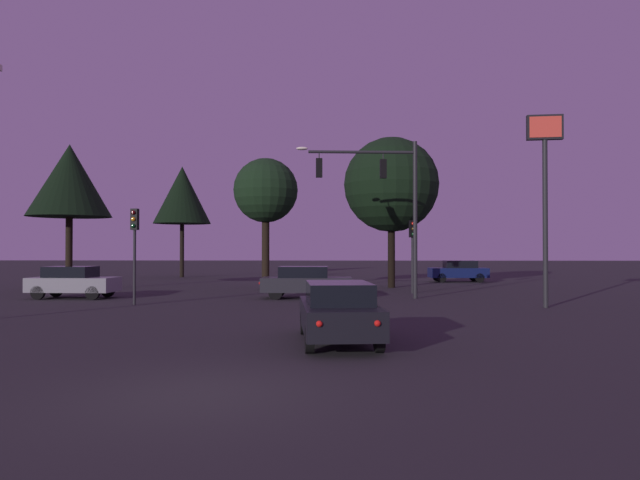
# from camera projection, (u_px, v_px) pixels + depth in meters

# --- Properties ---
(ground_plane) EXTENTS (168.00, 168.00, 0.00)m
(ground_plane) POSITION_uv_depth(u_px,v_px,m) (297.00, 289.00, 34.08)
(ground_plane) COLOR #262326
(ground_plane) RESTS_ON ground
(traffic_signal_mast_arm) EXTENTS (5.74, 0.64, 7.47)m
(traffic_signal_mast_arm) POSITION_uv_depth(u_px,v_px,m) (383.00, 191.00, 27.91)
(traffic_signal_mast_arm) COLOR #232326
(traffic_signal_mast_arm) RESTS_ON ground
(traffic_light_corner_left) EXTENTS (0.35, 0.38, 3.86)m
(traffic_light_corner_left) POSITION_uv_depth(u_px,v_px,m) (412.00, 241.00, 31.17)
(traffic_light_corner_left) COLOR #232326
(traffic_light_corner_left) RESTS_ON ground
(traffic_light_corner_right) EXTENTS (0.32, 0.36, 4.06)m
(traffic_light_corner_right) POSITION_uv_depth(u_px,v_px,m) (134.00, 236.00, 24.88)
(traffic_light_corner_right) COLOR #232326
(traffic_light_corner_right) RESTS_ON ground
(car_nearside_lane) EXTENTS (2.19, 4.71, 1.52)m
(car_nearside_lane) POSITION_uv_depth(u_px,v_px,m) (338.00, 311.00, 14.78)
(car_nearside_lane) COLOR black
(car_nearside_lane) RESTS_ON ground
(car_crossing_left) EXTENTS (4.33, 1.78, 1.52)m
(car_crossing_left) POSITION_uv_depth(u_px,v_px,m) (306.00, 282.00, 27.95)
(car_crossing_left) COLOR #232328
(car_crossing_left) RESTS_ON ground
(car_crossing_right) EXTENTS (4.08, 2.00, 1.52)m
(car_crossing_right) POSITION_uv_depth(u_px,v_px,m) (73.00, 282.00, 28.02)
(car_crossing_right) COLOR gray
(car_crossing_right) RESTS_ON ground
(car_far_lane) EXTENTS (4.15, 1.88, 1.52)m
(car_far_lane) POSITION_uv_depth(u_px,v_px,m) (459.00, 271.00, 41.88)
(car_far_lane) COLOR #0F1947
(car_far_lane) RESTS_ON ground
(store_sign_illuminated) EXTENTS (1.42, 0.41, 7.74)m
(store_sign_illuminated) POSITION_uv_depth(u_px,v_px,m) (545.00, 168.00, 23.63)
(store_sign_illuminated) COLOR #232326
(store_sign_illuminated) RESTS_ON ground
(tree_behind_sign) EXTENTS (4.71, 4.71, 9.19)m
(tree_behind_sign) POSITION_uv_depth(u_px,v_px,m) (182.00, 195.00, 48.81)
(tree_behind_sign) COLOR black
(tree_behind_sign) RESTS_ON ground
(tree_left_far) EXTENTS (3.78, 3.78, 7.68)m
(tree_left_far) POSITION_uv_depth(u_px,v_px,m) (266.00, 191.00, 34.58)
(tree_left_far) COLOR black
(tree_left_far) RESTS_ON ground
(tree_center_horizon) EXTENTS (4.62, 4.62, 8.28)m
(tree_center_horizon) POSITION_uv_depth(u_px,v_px,m) (69.00, 181.00, 33.29)
(tree_center_horizon) COLOR black
(tree_center_horizon) RESTS_ON ground
(tree_right_cluster) EXTENTS (5.75, 5.75, 9.13)m
(tree_right_cluster) POSITION_uv_depth(u_px,v_px,m) (391.00, 185.00, 35.75)
(tree_right_cluster) COLOR black
(tree_right_cluster) RESTS_ON ground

